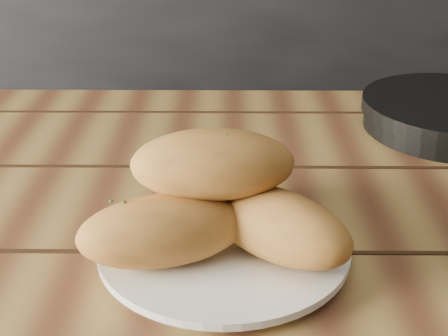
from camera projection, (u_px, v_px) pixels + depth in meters
counter at (233, 118)px, 1.79m from camera, size 2.80×0.60×0.90m
table at (331, 275)px, 0.77m from camera, size 1.59×0.82×0.75m
plate at (224, 248)px, 0.63m from camera, size 0.25×0.25×0.02m
bread_rolls at (218, 201)px, 0.60m from camera, size 0.28×0.24×0.12m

